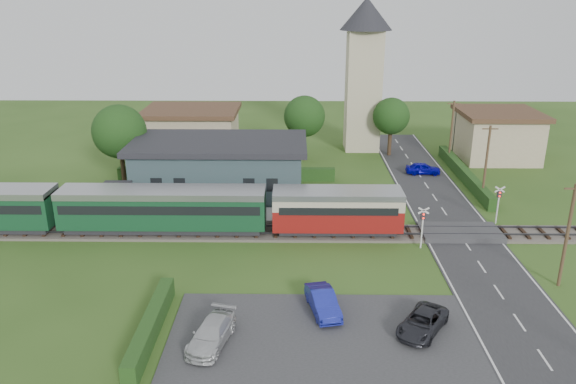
{
  "coord_description": "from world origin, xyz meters",
  "views": [
    {
      "loc": [
        -3.03,
        -38.67,
        18.03
      ],
      "look_at": [
        -3.59,
        4.0,
        2.84
      ],
      "focal_mm": 35.0,
      "sensor_mm": 36.0,
      "label": 1
    }
  ],
  "objects_px": {
    "house_east": "(497,134)",
    "train": "(122,208)",
    "crossing_signal_near": "(423,222)",
    "pedestrian_far": "(136,205)",
    "church_tower": "(364,64)",
    "car_park_blue": "(323,302)",
    "equipment_hut": "(116,199)",
    "car_park_silver": "(211,333)",
    "house_west": "(192,131)",
    "car_on_road": "(423,168)",
    "station_building": "(220,168)",
    "crossing_signal_far": "(499,199)",
    "car_park_dark": "(422,322)",
    "pedestrian_near": "(305,204)"
  },
  "relations": [
    {
      "from": "equipment_hut",
      "to": "pedestrian_near",
      "type": "bearing_deg",
      "value": 1.04
    },
    {
      "from": "church_tower",
      "to": "pedestrian_far",
      "type": "height_order",
      "value": "church_tower"
    },
    {
      "from": "house_east",
      "to": "church_tower",
      "type": "bearing_deg",
      "value": 165.07
    },
    {
      "from": "car_park_blue",
      "to": "car_park_silver",
      "type": "xyz_separation_m",
      "value": [
        -6.16,
        -3.32,
        -0.03
      ]
    },
    {
      "from": "crossing_signal_far",
      "to": "car_on_road",
      "type": "distance_m",
      "value": 13.76
    },
    {
      "from": "car_park_silver",
      "to": "car_park_dark",
      "type": "bearing_deg",
      "value": 19.83
    },
    {
      "from": "house_west",
      "to": "car_park_blue",
      "type": "distance_m",
      "value": 37.16
    },
    {
      "from": "church_tower",
      "to": "pedestrian_near",
      "type": "relative_size",
      "value": 11.69
    },
    {
      "from": "crossing_signal_near",
      "to": "pedestrian_far",
      "type": "xyz_separation_m",
      "value": [
        -22.82,
        5.66,
        -0.94
      ]
    },
    {
      "from": "car_park_dark",
      "to": "pedestrian_far",
      "type": "bearing_deg",
      "value": 174.06
    },
    {
      "from": "train",
      "to": "car_park_blue",
      "type": "relative_size",
      "value": 10.88
    },
    {
      "from": "car_on_road",
      "to": "pedestrian_far",
      "type": "relative_size",
      "value": 2.38
    },
    {
      "from": "house_west",
      "to": "crossing_signal_near",
      "type": "relative_size",
      "value": 3.3
    },
    {
      "from": "crossing_signal_near",
      "to": "car_on_road",
      "type": "relative_size",
      "value": 0.92
    },
    {
      "from": "station_building",
      "to": "train",
      "type": "height_order",
      "value": "station_building"
    },
    {
      "from": "church_tower",
      "to": "house_west",
      "type": "relative_size",
      "value": 1.63
    },
    {
      "from": "crossing_signal_far",
      "to": "car_park_dark",
      "type": "distance_m",
      "value": 18.54
    },
    {
      "from": "equipment_hut",
      "to": "car_on_road",
      "type": "bearing_deg",
      "value": 23.74
    },
    {
      "from": "car_park_silver",
      "to": "pedestrian_far",
      "type": "relative_size",
      "value": 2.86
    },
    {
      "from": "car_on_road",
      "to": "pedestrian_near",
      "type": "distance_m",
      "value": 17.53
    },
    {
      "from": "car_park_blue",
      "to": "car_park_silver",
      "type": "bearing_deg",
      "value": -164.28
    },
    {
      "from": "train",
      "to": "equipment_hut",
      "type": "bearing_deg",
      "value": 114.98
    },
    {
      "from": "house_west",
      "to": "pedestrian_near",
      "type": "xyz_separation_m",
      "value": [
        12.84,
        -19.51,
        -1.59
      ]
    },
    {
      "from": "church_tower",
      "to": "house_east",
      "type": "bearing_deg",
      "value": -14.93
    },
    {
      "from": "car_park_blue",
      "to": "car_park_silver",
      "type": "height_order",
      "value": "car_park_blue"
    },
    {
      "from": "house_west",
      "to": "car_park_silver",
      "type": "bearing_deg",
      "value": -78.78
    },
    {
      "from": "crossing_signal_far",
      "to": "station_building",
      "type": "bearing_deg",
      "value": 164.37
    },
    {
      "from": "house_east",
      "to": "train",
      "type": "bearing_deg",
      "value": -148.93
    },
    {
      "from": "equipment_hut",
      "to": "house_west",
      "type": "distance_m",
      "value": 20.05
    },
    {
      "from": "station_building",
      "to": "crossing_signal_near",
      "type": "distance_m",
      "value": 19.98
    },
    {
      "from": "crossing_signal_near",
      "to": "car_park_silver",
      "type": "distance_m",
      "value": 18.69
    },
    {
      "from": "car_park_blue",
      "to": "pedestrian_far",
      "type": "xyz_separation_m",
      "value": [
        -15.09,
        14.76,
        0.47
      ]
    },
    {
      "from": "car_park_blue",
      "to": "house_west",
      "type": "bearing_deg",
      "value": 99.04
    },
    {
      "from": "church_tower",
      "to": "car_on_road",
      "type": "xyz_separation_m",
      "value": [
        5.41,
        -10.3,
        -9.57
      ]
    },
    {
      "from": "crossing_signal_near",
      "to": "car_on_road",
      "type": "xyz_separation_m",
      "value": [
        4.01,
        18.1,
        -1.48
      ]
    },
    {
      "from": "crossing_signal_far",
      "to": "pedestrian_near",
      "type": "height_order",
      "value": "crossing_signal_far"
    },
    {
      "from": "equipment_hut",
      "to": "car_park_dark",
      "type": "relative_size",
      "value": 0.63
    },
    {
      "from": "train",
      "to": "car_park_blue",
      "type": "bearing_deg",
      "value": -37.16
    },
    {
      "from": "house_west",
      "to": "train",
      "type": "bearing_deg",
      "value": -93.75
    },
    {
      "from": "pedestrian_far",
      "to": "equipment_hut",
      "type": "bearing_deg",
      "value": 86.45
    },
    {
      "from": "equipment_hut",
      "to": "crossing_signal_near",
      "type": "relative_size",
      "value": 0.78
    },
    {
      "from": "pedestrian_near",
      "to": "pedestrian_far",
      "type": "xyz_separation_m",
      "value": [
        -14.26,
        -0.23,
        -0.0
      ]
    },
    {
      "from": "crossing_signal_near",
      "to": "car_park_silver",
      "type": "height_order",
      "value": "crossing_signal_near"
    },
    {
      "from": "car_park_silver",
      "to": "house_east",
      "type": "bearing_deg",
      "value": 66.54
    },
    {
      "from": "church_tower",
      "to": "car_park_blue",
      "type": "distance_m",
      "value": 39.2
    },
    {
      "from": "church_tower",
      "to": "crossing_signal_far",
      "type": "height_order",
      "value": "church_tower"
    },
    {
      "from": "house_west",
      "to": "car_park_silver",
      "type": "distance_m",
      "value": 38.61
    },
    {
      "from": "crossing_signal_near",
      "to": "pedestrian_far",
      "type": "distance_m",
      "value": 23.53
    },
    {
      "from": "train",
      "to": "crossing_signal_near",
      "type": "xyz_separation_m",
      "value": [
        22.91,
        -2.41,
        -0.04
      ]
    },
    {
      "from": "crossing_signal_near",
      "to": "car_park_dark",
      "type": "relative_size",
      "value": 0.8
    }
  ]
}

